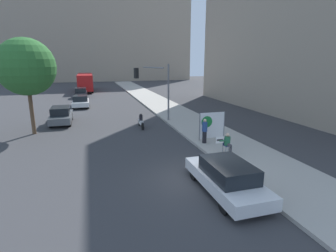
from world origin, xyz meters
The scene contains 14 objects.
ground_plane centered at (0.00, 0.00, 0.00)m, with size 160.00×160.00×0.00m, color #38383A.
sidewalk_curb centered at (3.83, 15.00, 0.08)m, with size 4.18×90.00×0.17m, color #A8A399.
building_backdrop_far centered at (-2.00, 69.03, 15.18)m, with size 52.00×12.00×30.36m.
seated_protester centered at (2.76, 2.33, 0.84)m, with size 0.98×0.77×1.24m.
jogger_on_sidewalk centered at (2.37, 4.66, 0.98)m, with size 0.34×0.34×1.61m.
protest_banner centered at (3.18, 5.29, 1.16)m, with size 1.89×0.06×1.88m.
traffic_light_pole centered at (0.87, 11.58, 3.60)m, with size 3.30×3.06×5.01m.
parked_car_curbside centered at (0.59, -1.48, 0.70)m, with size 1.85×4.72×1.39m.
car_on_road_nearest centered at (-7.22, 14.00, 0.75)m, with size 1.73×4.30×1.52m.
car_on_road_midblock centered at (-5.78, 22.48, 0.71)m, with size 1.90×4.19×1.43m.
car_on_road_distant centered at (-5.96, 31.43, 0.74)m, with size 1.81×4.21×1.50m.
city_bus_on_road centered at (-5.29, 40.33, 1.79)m, with size 2.55×10.59×3.11m.
motorcycle_on_road centered at (-0.75, 10.45, 0.53)m, with size 0.28×2.10×1.20m.
street_tree_near_curb centered at (-8.92, 10.96, 4.99)m, with size 4.13×4.13×7.06m.
Camera 1 is at (-4.64, -10.45, 5.41)m, focal length 28.00 mm.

